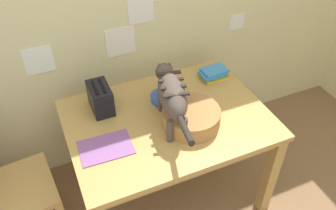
{
  "coord_description": "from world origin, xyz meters",
  "views": [
    {
      "loc": [
        -0.55,
        -0.23,
        2.16
      ],
      "look_at": [
        0.07,
        1.2,
        0.83
      ],
      "focal_mm": 37.69,
      "sensor_mm": 36.0,
      "label": 1
    }
  ],
  "objects": [
    {
      "name": "book_stack",
      "position": [
        0.52,
        1.45,
        0.76
      ],
      "size": [
        0.19,
        0.13,
        0.06
      ],
      "color": "yellow",
      "rests_on": "dining_table"
    },
    {
      "name": "wooden_chair_near",
      "position": [
        -0.91,
        1.25,
        0.46
      ],
      "size": [
        0.46,
        0.46,
        0.94
      ],
      "rotation": [
        0.0,
        0.0,
        -1.48
      ],
      "color": "tan",
      "rests_on": "ground_plane"
    },
    {
      "name": "cat",
      "position": [
        0.08,
        1.16,
        0.95
      ],
      "size": [
        0.22,
        0.7,
        0.31
      ],
      "rotation": [
        0.0,
        0.0,
        -0.21
      ],
      "color": "#51443C",
      "rests_on": "dining_table"
    },
    {
      "name": "saucer_bowl",
      "position": [
        0.12,
        1.36,
        0.75
      ],
      "size": [
        0.18,
        0.18,
        0.03
      ],
      "primitive_type": "cylinder",
      "color": "#345BB6",
      "rests_on": "dining_table"
    },
    {
      "name": "magazine",
      "position": [
        -0.33,
        1.11,
        0.73
      ],
      "size": [
        0.3,
        0.21,
        0.01
      ],
      "primitive_type": "cube",
      "rotation": [
        0.0,
        0.0,
        -0.04
      ],
      "color": "#8A5395",
      "rests_on": "dining_table"
    },
    {
      "name": "wicker_basket",
      "position": [
        0.18,
        1.09,
        0.79
      ],
      "size": [
        0.34,
        0.34,
        0.1
      ],
      "color": "#AB7944",
      "rests_on": "dining_table"
    },
    {
      "name": "coffee_mug",
      "position": [
        0.13,
        1.36,
        0.81
      ],
      "size": [
        0.12,
        0.08,
        0.09
      ],
      "color": "#3776BC",
      "rests_on": "saucer_bowl"
    },
    {
      "name": "dining_table",
      "position": [
        0.07,
        1.2,
        0.64
      ],
      "size": [
        1.2,
        0.86,
        0.73
      ],
      "color": "tan",
      "rests_on": "ground_plane"
    },
    {
      "name": "toaster",
      "position": [
        -0.27,
        1.43,
        0.82
      ],
      "size": [
        0.12,
        0.2,
        0.18
      ],
      "color": "black",
      "rests_on": "dining_table"
    }
  ]
}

